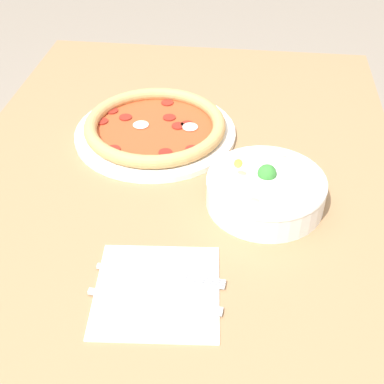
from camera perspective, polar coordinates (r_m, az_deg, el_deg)
The scene contains 6 objects.
dining_table at distance 1.01m, azimuth -1.86°, elevation -5.02°, with size 1.23×0.82×0.76m.
pizza at distance 1.08m, azimuth -3.94°, elevation 6.83°, with size 0.32×0.32×0.04m.
bowl at distance 0.90m, azimuth 7.86°, elevation 0.31°, with size 0.20×0.20×0.07m.
napkin at distance 0.77m, azimuth -3.74°, elevation -10.47°, with size 0.19×0.19×0.00m.
fork at distance 0.79m, azimuth -3.57°, elevation -8.81°, with size 0.03×0.19×0.00m.
knife at distance 0.76m, azimuth -4.67°, elevation -11.45°, with size 0.03×0.19×0.01m.
Camera 1 is at (0.72, 0.12, 1.34)m, focal length 50.00 mm.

